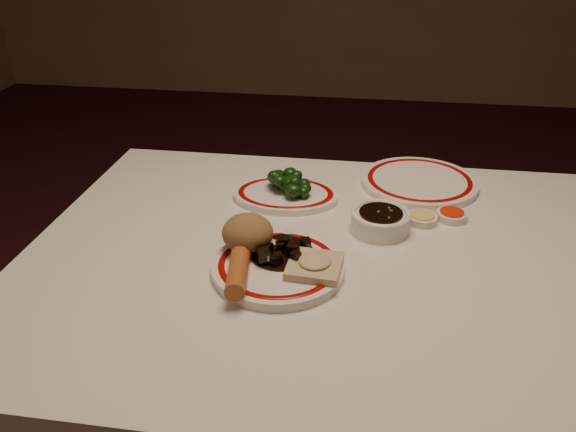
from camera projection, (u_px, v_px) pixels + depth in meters
The scene contains 12 objects.
dining_table at pixel (336, 293), 1.11m from camera, with size 1.20×0.90×0.75m.
main_plate at pixel (278, 267), 1.01m from camera, with size 0.25×0.25×0.02m.
rice_mound at pixel (248, 233), 1.03m from camera, with size 0.10×0.10×0.07m, color olive.
spring_roll at pixel (238, 271), 0.95m from camera, with size 0.03×0.03×0.13m, color #B6612C.
fried_wonton at pixel (315, 265), 0.98m from camera, with size 0.10×0.10×0.03m.
stirfry_heap at pixel (279, 250), 1.02m from camera, with size 0.12×0.12×0.03m.
broccoli_plate at pixel (286, 195), 1.27m from camera, with size 0.24×0.21×0.02m.
broccoli_pile at pixel (289, 182), 1.25m from camera, with size 0.11×0.10×0.05m.
soy_bowl at pixel (380, 221), 1.13m from camera, with size 0.12×0.12×0.04m.
sweet_sour_dish at pixel (451, 215), 1.18m from camera, with size 0.06×0.06×0.02m.
mustard_dish at pixel (422, 218), 1.17m from camera, with size 0.06×0.06×0.02m.
far_plate at pixel (419, 182), 1.33m from camera, with size 0.34×0.34×0.02m.
Camera 1 is at (0.04, -0.90, 1.33)m, focal length 35.00 mm.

